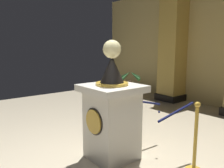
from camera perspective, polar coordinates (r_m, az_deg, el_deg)
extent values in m
cube|color=silver|center=(3.79, 0.00, -9.81)|extent=(0.67, 0.67, 1.08)
cube|color=silver|center=(3.63, 0.00, -1.03)|extent=(0.83, 0.83, 0.10)
cylinder|color=gold|center=(3.55, -4.43, -8.97)|extent=(0.36, 0.03, 0.36)
cylinder|color=black|center=(3.55, -4.30, -8.94)|extent=(0.41, 0.01, 0.41)
cylinder|color=gold|center=(3.62, 0.00, 0.06)|extent=(0.50, 0.50, 0.04)
cone|color=black|center=(3.59, 0.00, 3.54)|extent=(0.37, 0.37, 0.40)
cylinder|color=gold|center=(3.58, 0.00, 6.66)|extent=(0.03, 0.03, 0.07)
sphere|color=beige|center=(3.58, 0.00, 8.32)|extent=(0.28, 0.28, 0.28)
cylinder|color=gold|center=(3.61, 19.31, -12.54)|extent=(0.05, 0.05, 0.94)
sphere|color=gold|center=(3.45, 19.76, -4.66)|extent=(0.08, 0.08, 0.08)
cylinder|color=gold|center=(4.73, 4.58, -12.59)|extent=(0.24, 0.24, 0.03)
cylinder|color=gold|center=(4.58, 4.65, -7.26)|extent=(0.05, 0.05, 0.95)
sphere|color=gold|center=(4.46, 4.74, -0.92)|extent=(0.08, 0.08, 0.08)
cylinder|color=#141947|center=(3.72, 15.12, -6.42)|extent=(0.11, 0.74, 0.21)
cylinder|color=#141947|center=(4.22, 7.74, -4.30)|extent=(0.11, 0.74, 0.21)
sphere|color=#141947|center=(3.99, 11.15, -6.55)|extent=(0.04, 0.04, 0.04)
cube|color=black|center=(8.02, 13.91, -2.99)|extent=(0.77, 0.77, 0.20)
cube|color=gold|center=(7.84, 14.37, 8.52)|extent=(0.67, 0.67, 3.40)
cylinder|color=#2D2823|center=(7.23, 4.31, -3.34)|extent=(0.53, 0.53, 0.38)
cylinder|color=brown|center=(7.16, 4.34, -0.49)|extent=(0.08, 0.08, 0.35)
cone|color=#265928|center=(6.98, 5.51, 1.92)|extent=(0.39, 0.12, 0.27)
cone|color=#265928|center=(7.24, 5.50, 2.19)|extent=(0.11, 0.38, 0.29)
cone|color=#265928|center=(7.26, 3.38, 2.23)|extent=(0.39, 0.11, 0.27)
cone|color=#265928|center=(6.98, 3.26, 1.94)|extent=(0.11, 0.37, 0.30)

